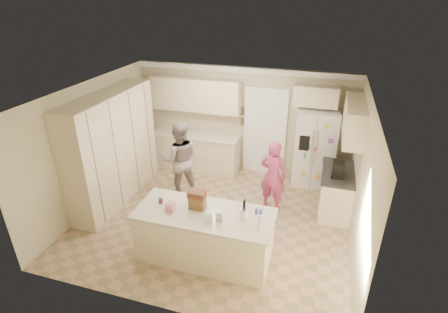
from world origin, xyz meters
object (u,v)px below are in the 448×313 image
(refrigerator, at_px, (314,148))
(coffee_maker, at_px, (338,169))
(island_base, at_px, (205,236))
(tissue_box, at_px, (170,207))
(teen_girl, at_px, (273,176))
(utensil_crock, at_px, (244,214))
(teen_boy, at_px, (180,159))
(dollhouse_body, at_px, (197,202))

(refrigerator, bearing_deg, coffee_maker, -73.41)
(island_base, distance_m, tissue_box, 0.79)
(coffee_maker, relative_size, teen_girl, 0.20)
(refrigerator, xyz_separation_m, utensil_crock, (-0.90, -3.12, 0.10))
(island_base, distance_m, teen_girl, 2.03)
(refrigerator, xyz_separation_m, tissue_box, (-2.10, -3.27, 0.10))
(island_base, distance_m, teen_boy, 2.22)
(tissue_box, distance_m, teen_girl, 2.38)
(coffee_maker, relative_size, utensil_crock, 2.00)
(refrigerator, height_order, teen_girl, refrigerator)
(coffee_maker, distance_m, island_base, 2.87)
(refrigerator, height_order, island_base, refrigerator)
(coffee_maker, relative_size, teen_boy, 0.18)
(refrigerator, relative_size, tissue_box, 12.86)
(refrigerator, xyz_separation_m, teen_boy, (-2.77, -1.36, -0.04))
(refrigerator, relative_size, coffee_maker, 6.00)
(refrigerator, distance_m, teen_boy, 3.08)
(dollhouse_body, relative_size, teen_boy, 0.15)
(dollhouse_body, bearing_deg, utensil_crock, -3.58)
(coffee_maker, xyz_separation_m, utensil_crock, (-1.40, -1.85, -0.07))
(island_base, height_order, dollhouse_body, dollhouse_body)
(utensil_crock, distance_m, tissue_box, 1.21)
(coffee_maker, distance_m, dollhouse_body, 2.84)
(dollhouse_body, bearing_deg, teen_girl, 60.41)
(utensil_crock, relative_size, teen_boy, 0.09)
(utensil_crock, bearing_deg, refrigerator, 73.88)
(refrigerator, relative_size, dollhouse_body, 6.92)
(coffee_maker, bearing_deg, utensil_crock, -127.12)
(utensil_crock, xyz_separation_m, teen_boy, (-1.87, 1.76, -0.14))
(coffee_maker, bearing_deg, refrigerator, 111.55)
(refrigerator, distance_m, teen_girl, 1.53)
(coffee_maker, xyz_separation_m, teen_boy, (-3.27, -0.09, -0.21))
(tissue_box, xyz_separation_m, teen_boy, (-0.67, 1.91, -0.14))
(island_base, relative_size, utensil_crock, 14.67)
(refrigerator, xyz_separation_m, coffee_maker, (0.50, -1.27, 0.17))
(teen_girl, bearing_deg, dollhouse_body, 71.88)
(tissue_box, relative_size, teen_boy, 0.08)
(utensil_crock, height_order, teen_girl, teen_girl)
(refrigerator, bearing_deg, utensil_crock, -111.08)
(teen_boy, bearing_deg, island_base, 99.15)
(refrigerator, xyz_separation_m, teen_girl, (-0.72, -1.34, -0.13))
(tissue_box, bearing_deg, refrigerator, 57.25)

